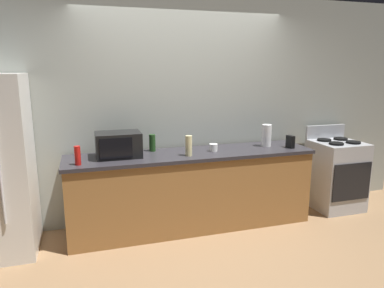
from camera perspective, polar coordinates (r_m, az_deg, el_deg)
The scene contains 11 objects.
ground_plane at distance 4.06m, azimuth 1.72°, elevation -15.12°, with size 8.00×8.00×0.00m, color #93704C.
back_wall at distance 4.41m, azimuth -1.57°, elevation 5.53°, with size 6.40×0.10×2.70m, color #9EA399.
counter_run at distance 4.23m, azimuth 0.00°, elevation -7.29°, with size 2.84×0.64×0.90m.
stove_range at distance 5.15m, azimuth 21.86°, elevation -4.48°, with size 0.60×0.61×1.08m.
microwave at distance 3.96m, azimuth -11.63°, elevation -0.10°, with size 0.48×0.35×0.27m.
paper_towel_roll at distance 4.49m, azimuth 11.76°, elevation 1.34°, with size 0.12×0.12×0.27m, color white.
cordless_phone at distance 4.48m, azimuth 15.36°, elevation 0.35°, with size 0.05×0.11×0.15m, color black.
bottle_hot_sauce at distance 3.74m, azimuth -17.73°, elevation -1.76°, with size 0.06×0.06×0.19m, color red.
bottle_hand_soap at distance 3.93m, azimuth -0.53°, elevation -0.28°, with size 0.07×0.07×0.23m, color beige.
bottle_wine at distance 4.17m, azimuth -6.33°, elevation 0.19°, with size 0.07×0.07×0.20m, color #1E3F19.
mug_white at distance 4.16m, azimuth 3.42°, elevation -0.57°, with size 0.10×0.10×0.09m, color white.
Camera 1 is at (-1.17, -3.41, 1.86)m, focal length 33.55 mm.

